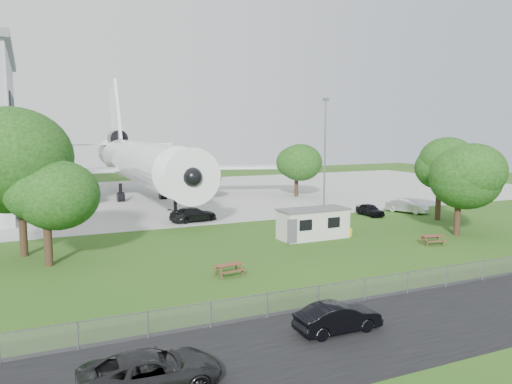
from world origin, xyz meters
name	(u,v)px	position (x,y,z in m)	size (l,w,h in m)	color
ground	(272,262)	(0.00, 0.00, 0.00)	(160.00, 160.00, 0.00)	#39631D
asphalt_strip	(392,326)	(0.00, -13.00, 0.01)	(120.00, 8.00, 0.02)	black
concrete_apron	(152,197)	(0.00, 38.00, 0.01)	(120.00, 46.00, 0.03)	#B7B7B2
airliner	(140,161)	(-2.00, 35.86, 5.27)	(46.36, 47.73, 17.69)	white
site_cabin	(313,223)	(6.70, 5.51, 1.31)	(6.77, 2.80, 2.62)	beige
picnic_west	(229,275)	(-4.05, -1.84, 0.00)	(1.80, 1.50, 0.76)	brown
picnic_east	(432,244)	(14.39, -0.64, 0.00)	(1.80, 1.50, 0.76)	brown
fence	(350,304)	(0.00, -9.50, 0.00)	(58.00, 0.04, 1.30)	gray
lamp_mast	(325,168)	(8.20, 6.20, 6.00)	(0.16, 0.16, 12.00)	slate
tree_west_big	(19,163)	(-16.18, 9.21, 7.00)	(8.86, 8.86, 11.44)	#382619
tree_west_small	(46,196)	(-14.60, 5.51, 4.89)	(6.02, 6.02, 7.91)	#382619
tree_east_front	(459,176)	(19.08, 1.25, 5.33)	(7.10, 7.10, 8.89)	#382619
tree_east_back	(440,164)	(23.10, 7.66, 5.83)	(6.56, 6.56, 9.12)	#382619
tree_far_apron	(297,162)	(18.58, 29.83, 4.91)	(6.11, 6.11, 7.98)	#382619
car_centre_sedan	(338,318)	(-2.75, -12.44, 0.69)	(1.45, 4.16, 1.37)	black
car_west_estate	(151,372)	(-11.89, -14.10, 0.72)	(2.38, 5.16, 1.43)	black
car_ne_hatch	(370,210)	(18.27, 12.71, 0.65)	(1.53, 3.80, 1.29)	black
car_ne_sedan	(407,206)	(23.30, 12.59, 0.77)	(1.62, 4.65, 1.53)	silver
car_apron_van	(193,214)	(-0.41, 17.44, 0.73)	(2.05, 5.04, 1.46)	black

